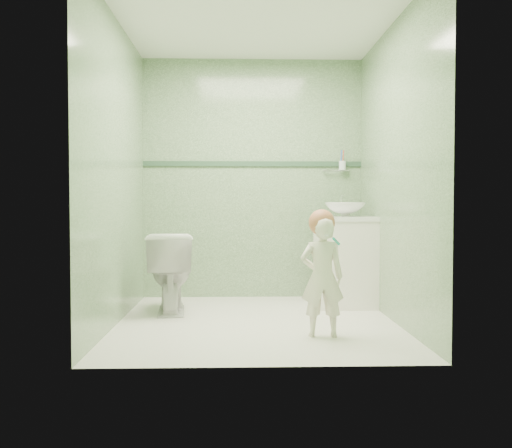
{
  "coord_description": "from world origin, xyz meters",
  "views": [
    {
      "loc": [
        -0.15,
        -4.49,
        0.94
      ],
      "look_at": [
        0.0,
        0.15,
        0.78
      ],
      "focal_mm": 39.81,
      "sensor_mm": 36.0,
      "label": 1
    }
  ],
  "objects": [
    {
      "name": "teal_toothbrush",
      "position": [
        0.52,
        -0.62,
        0.69
      ],
      "size": [
        0.11,
        0.13,
        0.08
      ],
      "color": "#0C9882",
      "rests_on": "toddler"
    },
    {
      "name": "trim_stripe",
      "position": [
        0.0,
        1.24,
        1.35
      ],
      "size": [
        2.2,
        0.02,
        0.05
      ],
      "primitive_type": "cube",
      "color": "#31503A",
      "rests_on": "room_shell"
    },
    {
      "name": "faucet",
      "position": [
        0.84,
        0.89,
        0.97
      ],
      "size": [
        0.03,
        0.13,
        0.18
      ],
      "color": "silver",
      "rests_on": "counter"
    },
    {
      "name": "basin",
      "position": [
        0.84,
        0.7,
        0.89
      ],
      "size": [
        0.37,
        0.37,
        0.13
      ],
      "primitive_type": "imported",
      "color": "white",
      "rests_on": "counter"
    },
    {
      "name": "cup_holder",
      "position": [
        0.89,
        1.18,
        1.33
      ],
      "size": [
        0.26,
        0.07,
        0.21
      ],
      "color": "silver",
      "rests_on": "room_shell"
    },
    {
      "name": "vanity",
      "position": [
        0.84,
        0.7,
        0.4
      ],
      "size": [
        0.52,
        0.5,
        0.8
      ],
      "primitive_type": "cube",
      "color": "white",
      "rests_on": "ground"
    },
    {
      "name": "toilet",
      "position": [
        -0.74,
        0.46,
        0.35
      ],
      "size": [
        0.45,
        0.72,
        0.7
      ],
      "primitive_type": "imported",
      "rotation": [
        0.0,
        0.0,
        3.24
      ],
      "color": "white",
      "rests_on": "ground"
    },
    {
      "name": "toddler",
      "position": [
        0.45,
        -0.5,
        0.42
      ],
      "size": [
        0.31,
        0.21,
        0.85
      ],
      "primitive_type": "imported",
      "rotation": [
        0.0,
        0.0,
        3.12
      ],
      "color": "white",
      "rests_on": "ground"
    },
    {
      "name": "hair_cap",
      "position": [
        0.45,
        -0.47,
        0.81
      ],
      "size": [
        0.19,
        0.19,
        0.19
      ],
      "primitive_type": "sphere",
      "color": "#C06E4A",
      "rests_on": "toddler"
    },
    {
      "name": "counter",
      "position": [
        0.84,
        0.7,
        0.81
      ],
      "size": [
        0.54,
        0.52,
        0.04
      ],
      "primitive_type": "cube",
      "color": "white",
      "rests_on": "vanity"
    },
    {
      "name": "ground",
      "position": [
        0.0,
        0.0,
        0.0
      ],
      "size": [
        2.5,
        2.5,
        0.0
      ],
      "primitive_type": "plane",
      "color": "white",
      "rests_on": "ground"
    },
    {
      "name": "room_shell",
      "position": [
        0.0,
        0.0,
        1.2
      ],
      "size": [
        2.5,
        2.54,
        2.4
      ],
      "color": "#6B8D64",
      "rests_on": "ground"
    }
  ]
}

